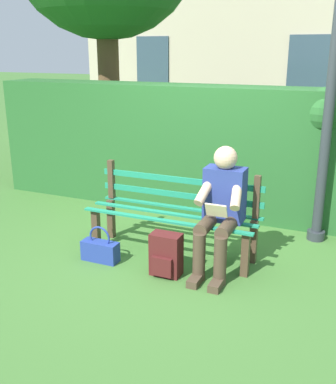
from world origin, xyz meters
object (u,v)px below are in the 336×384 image
(person_seated, at_px, (221,207))
(handbag, at_px, (100,250))
(lamp_post, at_px, (334,64))
(backpack, at_px, (166,255))
(park_bench, at_px, (174,213))

(person_seated, relative_size, handbag, 3.14)
(person_seated, bearing_deg, handbag, 15.37)
(lamp_post, bearing_deg, person_seated, 54.37)
(person_seated, relative_size, backpack, 2.89)
(handbag, bearing_deg, person_seated, -164.63)
(handbag, height_order, lamp_post, lamp_post)
(backpack, bearing_deg, handbag, -0.87)
(person_seated, bearing_deg, lamp_post, -125.63)
(handbag, relative_size, lamp_post, 0.12)
(person_seated, xyz_separation_m, handbag, (1.14, 0.31, -0.52))
(park_bench, bearing_deg, handbag, 38.53)
(backpack, bearing_deg, lamp_post, -130.21)
(person_seated, bearing_deg, backpack, 37.92)
(person_seated, xyz_separation_m, lamp_post, (-0.79, -1.10, 1.26))
(person_seated, relative_size, lamp_post, 0.36)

